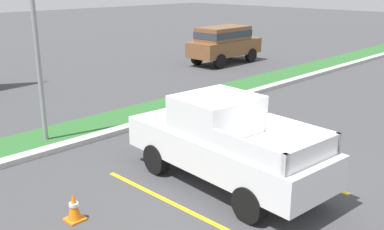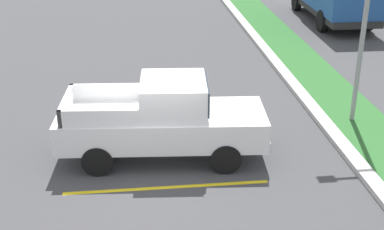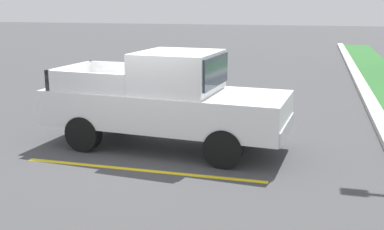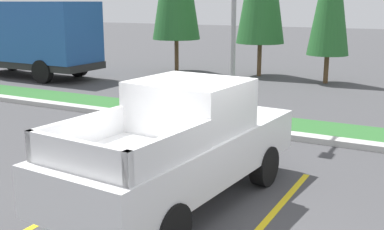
{
  "view_description": "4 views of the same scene",
  "coord_description": "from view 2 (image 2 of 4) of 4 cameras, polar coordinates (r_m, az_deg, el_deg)",
  "views": [
    {
      "loc": [
        -7.99,
        -6.08,
        4.68
      ],
      "look_at": [
        -0.41,
        1.36,
        1.44
      ],
      "focal_mm": 41.8,
      "sensor_mm": 36.0,
      "label": 1
    },
    {
      "loc": [
        11.77,
        -0.47,
        6.65
      ],
      "look_at": [
        0.1,
        0.88,
        1.41
      ],
      "focal_mm": 50.16,
      "sensor_mm": 36.0,
      "label": 2
    },
    {
      "loc": [
        8.75,
        3.24,
        3.08
      ],
      "look_at": [
        0.46,
        1.03,
        1.0
      ],
      "focal_mm": 43.11,
      "sensor_mm": 36.0,
      "label": 3
    },
    {
      "loc": [
        3.34,
        -6.58,
        3.38
      ],
      "look_at": [
        -0.66,
        0.88,
        1.4
      ],
      "focal_mm": 45.21,
      "sensor_mm": 36.0,
      "label": 4
    }
  ],
  "objects": [
    {
      "name": "ground_plane",
      "position": [
        13.52,
        -3.77,
        -5.45
      ],
      "size": [
        120.0,
        120.0,
        0.0
      ],
      "primitive_type": "plane",
      "color": "#424244"
    },
    {
      "name": "parking_line_near",
      "position": [
        15.35,
        -3.51,
        -1.64
      ],
      "size": [
        0.12,
        4.8,
        0.01
      ],
      "primitive_type": "cube",
      "color": "yellow",
      "rests_on": "ground"
    },
    {
      "name": "parking_line_far",
      "position": [
        12.63,
        -2.68,
        -7.7
      ],
      "size": [
        0.12,
        4.8,
        0.01
      ],
      "primitive_type": "cube",
      "color": "yellow",
      "rests_on": "ground"
    },
    {
      "name": "curb_strip",
      "position": [
        14.55,
        16.34,
        -3.87
      ],
      "size": [
        56.0,
        0.4,
        0.15
      ],
      "primitive_type": "cube",
      "color": "#B2B2AD",
      "rests_on": "ground"
    },
    {
      "name": "pickup_truck_main",
      "position": [
        13.51,
        -3.02,
        -0.5
      ],
      "size": [
        2.31,
        5.36,
        2.1
      ],
      "color": "black",
      "rests_on": "ground"
    },
    {
      "name": "traffic_cone",
      "position": [
        17.01,
        -0.35,
        2.11
      ],
      "size": [
        0.36,
        0.36,
        0.6
      ],
      "color": "orange",
      "rests_on": "ground"
    }
  ]
}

